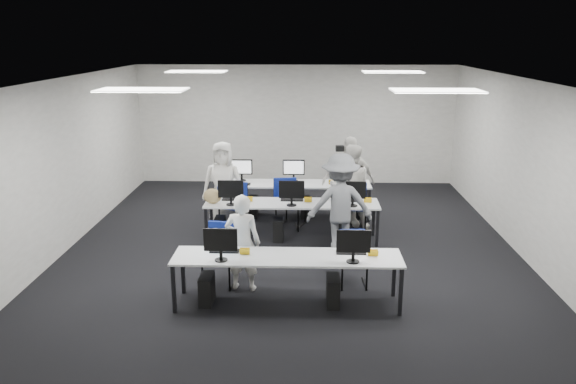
{
  "coord_description": "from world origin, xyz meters",
  "views": [
    {
      "loc": [
        0.24,
        -9.69,
        3.71
      ],
      "look_at": [
        -0.06,
        -0.04,
        1.0
      ],
      "focal_mm": 35.0,
      "sensor_mm": 36.0,
      "label": 1
    }
  ],
  "objects_px": {
    "chair_7": "(353,214)",
    "student_3": "(348,182)",
    "desk_mid": "(292,205)",
    "photographer": "(340,204)",
    "chair_5": "(231,213)",
    "desk_front": "(287,259)",
    "chair_2": "(234,214)",
    "student_2": "(223,184)",
    "chair_1": "(353,269)",
    "student_0": "(243,242)",
    "chair_4": "(355,215)",
    "chair_6": "(292,212)",
    "chair_3": "(286,213)",
    "student_1": "(350,187)",
    "chair_0": "(220,265)"
  },
  "relations": [
    {
      "from": "desk_mid",
      "to": "student_2",
      "type": "relative_size",
      "value": 1.89
    },
    {
      "from": "chair_1",
      "to": "photographer",
      "type": "relative_size",
      "value": 0.47
    },
    {
      "from": "chair_0",
      "to": "chair_7",
      "type": "height_order",
      "value": "chair_0"
    },
    {
      "from": "chair_0",
      "to": "chair_5",
      "type": "bearing_deg",
      "value": 101.3
    },
    {
      "from": "desk_mid",
      "to": "chair_1",
      "type": "xyz_separation_m",
      "value": [
        0.98,
        -1.92,
        -0.42
      ]
    },
    {
      "from": "chair_7",
      "to": "student_3",
      "type": "height_order",
      "value": "student_3"
    },
    {
      "from": "chair_2",
      "to": "chair_7",
      "type": "height_order",
      "value": "chair_2"
    },
    {
      "from": "chair_1",
      "to": "student_1",
      "type": "distance_m",
      "value": 2.7
    },
    {
      "from": "desk_mid",
      "to": "student_0",
      "type": "bearing_deg",
      "value": -107.83
    },
    {
      "from": "chair_7",
      "to": "student_2",
      "type": "bearing_deg",
      "value": 165.65
    },
    {
      "from": "desk_mid",
      "to": "photographer",
      "type": "bearing_deg",
      "value": -35.28
    },
    {
      "from": "chair_2",
      "to": "student_2",
      "type": "height_order",
      "value": "student_2"
    },
    {
      "from": "desk_mid",
      "to": "chair_0",
      "type": "height_order",
      "value": "chair_0"
    },
    {
      "from": "chair_6",
      "to": "student_1",
      "type": "bearing_deg",
      "value": 13.17
    },
    {
      "from": "chair_3",
      "to": "student_3",
      "type": "xyz_separation_m",
      "value": [
        1.23,
        0.21,
        0.6
      ]
    },
    {
      "from": "desk_front",
      "to": "photographer",
      "type": "bearing_deg",
      "value": 67.02
    },
    {
      "from": "student_0",
      "to": "chair_6",
      "type": "bearing_deg",
      "value": -93.75
    },
    {
      "from": "student_0",
      "to": "photographer",
      "type": "xyz_separation_m",
      "value": [
        1.53,
        1.51,
        0.15
      ]
    },
    {
      "from": "desk_front",
      "to": "student_3",
      "type": "relative_size",
      "value": 1.77
    },
    {
      "from": "photographer",
      "to": "chair_0",
      "type": "bearing_deg",
      "value": 30.0
    },
    {
      "from": "desk_front",
      "to": "chair_1",
      "type": "height_order",
      "value": "chair_1"
    },
    {
      "from": "desk_mid",
      "to": "chair_5",
      "type": "bearing_deg",
      "value": 147.6
    },
    {
      "from": "desk_front",
      "to": "chair_6",
      "type": "height_order",
      "value": "chair_6"
    },
    {
      "from": "desk_front",
      "to": "desk_mid",
      "type": "xyz_separation_m",
      "value": [
        0.0,
        2.6,
        0.0
      ]
    },
    {
      "from": "student_0",
      "to": "photographer",
      "type": "distance_m",
      "value": 2.15
    },
    {
      "from": "chair_2",
      "to": "desk_mid",
      "type": "bearing_deg",
      "value": -8.57
    },
    {
      "from": "chair_2",
      "to": "chair_6",
      "type": "height_order",
      "value": "chair_6"
    },
    {
      "from": "chair_1",
      "to": "chair_5",
      "type": "distance_m",
      "value": 3.5
    },
    {
      "from": "chair_4",
      "to": "student_2",
      "type": "relative_size",
      "value": 0.53
    },
    {
      "from": "student_3",
      "to": "chair_5",
      "type": "bearing_deg",
      "value": 171.24
    },
    {
      "from": "chair_3",
      "to": "chair_5",
      "type": "bearing_deg",
      "value": 167.52
    },
    {
      "from": "chair_4",
      "to": "chair_7",
      "type": "height_order",
      "value": "chair_4"
    },
    {
      "from": "chair_6",
      "to": "student_3",
      "type": "distance_m",
      "value": 1.28
    },
    {
      "from": "chair_1",
      "to": "chair_3",
      "type": "relative_size",
      "value": 0.86
    },
    {
      "from": "student_1",
      "to": "photographer",
      "type": "distance_m",
      "value": 1.34
    },
    {
      "from": "chair_0",
      "to": "chair_4",
      "type": "bearing_deg",
      "value": 56.29
    },
    {
      "from": "student_1",
      "to": "student_3",
      "type": "relative_size",
      "value": 0.93
    },
    {
      "from": "chair_4",
      "to": "student_0",
      "type": "relative_size",
      "value": 0.61
    },
    {
      "from": "chair_6",
      "to": "chair_7",
      "type": "bearing_deg",
      "value": 17.35
    },
    {
      "from": "student_0",
      "to": "student_2",
      "type": "bearing_deg",
      "value": -67.78
    },
    {
      "from": "chair_2",
      "to": "chair_5",
      "type": "bearing_deg",
      "value": 141.72
    },
    {
      "from": "student_0",
      "to": "student_2",
      "type": "height_order",
      "value": "student_2"
    },
    {
      "from": "chair_5",
      "to": "student_0",
      "type": "xyz_separation_m",
      "value": [
        0.56,
        -2.9,
        0.47
      ]
    },
    {
      "from": "desk_front",
      "to": "chair_2",
      "type": "xyz_separation_m",
      "value": [
        -1.16,
        3.26,
        -0.4
      ]
    },
    {
      "from": "chair_5",
      "to": "desk_mid",
      "type": "bearing_deg",
      "value": -16.36
    },
    {
      "from": "chair_6",
      "to": "student_2",
      "type": "relative_size",
      "value": 0.54
    },
    {
      "from": "desk_mid",
      "to": "chair_0",
      "type": "distance_m",
      "value": 2.24
    },
    {
      "from": "desk_front",
      "to": "chair_2",
      "type": "relative_size",
      "value": 3.54
    },
    {
      "from": "chair_3",
      "to": "photographer",
      "type": "distance_m",
      "value": 1.71
    },
    {
      "from": "chair_3",
      "to": "chair_7",
      "type": "height_order",
      "value": "chair_3"
    }
  ]
}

